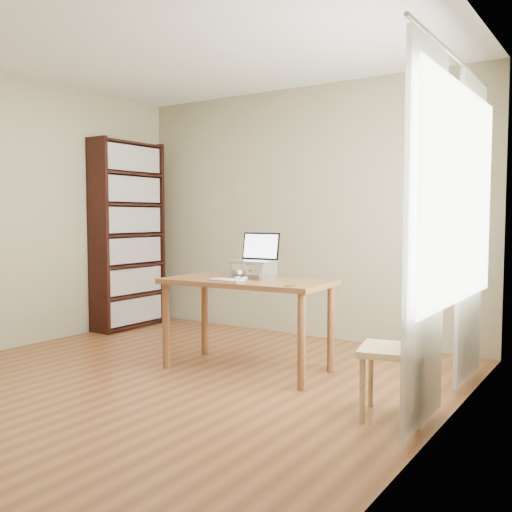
{
  "coord_description": "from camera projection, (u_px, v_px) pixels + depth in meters",
  "views": [
    {
      "loc": [
        2.91,
        -3.03,
        1.26
      ],
      "look_at": [
        0.42,
        0.76,
        0.94
      ],
      "focal_mm": 40.0,
      "sensor_mm": 36.0,
      "label": 1
    }
  ],
  "objects": [
    {
      "name": "room",
      "position": [
        155.0,
        211.0,
        4.11
      ],
      "size": [
        4.04,
        4.54,
        2.64
      ],
      "color": "brown",
      "rests_on": "ground"
    },
    {
      "name": "bookshelf",
      "position": [
        128.0,
        235.0,
        6.43
      ],
      "size": [
        0.3,
        0.9,
        2.1
      ],
      "color": "black",
      "rests_on": "ground"
    },
    {
      "name": "curtains",
      "position": [
        451.0,
        230.0,
        3.74
      ],
      "size": [
        0.03,
        1.9,
        2.25
      ],
      "color": "white",
      "rests_on": "ground"
    },
    {
      "name": "desk",
      "position": [
        247.0,
        292.0,
        4.63
      ],
      "size": [
        1.4,
        0.76,
        0.75
      ],
      "rotation": [
        0.0,
        0.0,
        0.06
      ],
      "color": "brown",
      "rests_on": "ground"
    },
    {
      "name": "laptop_stand",
      "position": [
        253.0,
        268.0,
        4.69
      ],
      "size": [
        0.32,
        0.25,
        0.13
      ],
      "rotation": [
        0.0,
        0.0,
        0.06
      ],
      "color": "silver",
      "rests_on": "desk"
    },
    {
      "name": "laptop",
      "position": [
        257.0,
        255.0,
        4.73
      ],
      "size": [
        0.36,
        0.3,
        0.24
      ],
      "rotation": [
        0.0,
        0.0,
        0.06
      ],
      "color": "silver",
      "rests_on": "laptop_stand"
    },
    {
      "name": "keyboard",
      "position": [
        227.0,
        280.0,
        4.46
      ],
      "size": [
        0.31,
        0.15,
        0.02
      ],
      "rotation": [
        0.0,
        0.0,
        -0.08
      ],
      "color": "silver",
      "rests_on": "desk"
    },
    {
      "name": "coaster",
      "position": [
        290.0,
        286.0,
        4.17
      ],
      "size": [
        0.09,
        0.09,
        0.01
      ],
      "primitive_type": "cylinder",
      "color": "#51331B",
      "rests_on": "desk"
    },
    {
      "name": "cat",
      "position": [
        251.0,
        271.0,
        4.73
      ],
      "size": [
        0.23,
        0.47,
        0.14
      ],
      "rotation": [
        0.0,
        0.0,
        0.21
      ],
      "color": "#4E483D",
      "rests_on": "desk"
    },
    {
      "name": "chair",
      "position": [
        404.0,
        343.0,
        3.5
      ],
      "size": [
        0.48,
        0.48,
        0.9
      ],
      "rotation": [
        0.0,
        0.0,
        0.23
      ],
      "color": "tan",
      "rests_on": "ground"
    }
  ]
}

